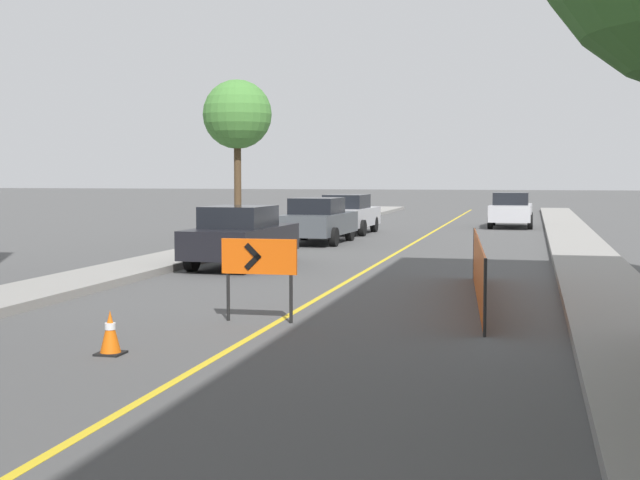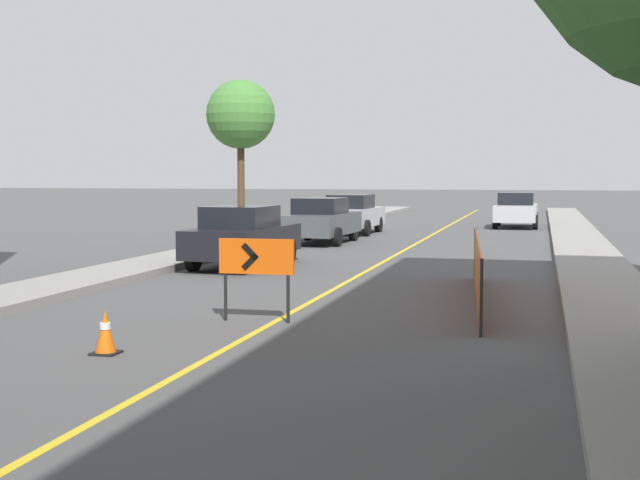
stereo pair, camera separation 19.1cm
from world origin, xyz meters
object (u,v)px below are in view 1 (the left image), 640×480
object	(u,v)px
arrow_barricade_primary	(259,261)
parked_car_curb_mid	(318,220)
street_tree_left_near	(237,115)
parked_car_curb_near	(241,236)
parked_car_curb_far	(348,214)
parked_car_opposite_side	(511,210)
traffic_cone_fourth	(110,333)

from	to	relation	value
arrow_barricade_primary	parked_car_curb_mid	xyz separation A→B (m)	(-2.96, 16.38, -0.20)
arrow_barricade_primary	street_tree_left_near	distance (m)	15.87
parked_car_curb_near	parked_car_curb_far	distance (m)	13.32
parked_car_opposite_side	street_tree_left_near	bearing A→B (deg)	-123.21
traffic_cone_fourth	parked_car_opposite_side	xyz separation A→B (m)	(4.53, 30.36, 0.51)
street_tree_left_near	arrow_barricade_primary	bearing A→B (deg)	-70.09
arrow_barricade_primary	parked_car_opposite_side	world-z (taller)	parked_car_opposite_side
traffic_cone_fourth	street_tree_left_near	world-z (taller)	street_tree_left_near
parked_car_curb_far	parked_car_curb_mid	bearing A→B (deg)	-87.31
parked_car_curb_mid	parked_car_curb_far	xyz separation A→B (m)	(0.00, 5.10, 0.00)
traffic_cone_fourth	arrow_barricade_primary	xyz separation A→B (m)	(1.15, 2.98, 0.71)
arrow_barricade_primary	street_tree_left_near	xyz separation A→B (m)	(-5.28, 14.59, 3.35)
arrow_barricade_primary	parked_car_curb_near	xyz separation A→B (m)	(-3.03, 8.16, -0.20)
parked_car_curb_far	street_tree_left_near	distance (m)	8.10
parked_car_opposite_side	parked_car_curb_far	bearing A→B (deg)	-136.12
traffic_cone_fourth	parked_car_curb_near	world-z (taller)	parked_car_curb_near
arrow_barricade_primary	parked_car_curb_far	bearing A→B (deg)	96.70
arrow_barricade_primary	parked_car_curb_far	size ratio (longest dim) A/B	0.31
arrow_barricade_primary	parked_car_opposite_side	bearing A→B (deg)	81.82
traffic_cone_fourth	parked_car_curb_mid	xyz separation A→B (m)	(-1.81, 19.37, 0.51)
traffic_cone_fourth	parked_car_opposite_side	bearing A→B (deg)	81.51
arrow_barricade_primary	parked_car_curb_near	size ratio (longest dim) A/B	0.31
street_tree_left_near	parked_car_curb_near	bearing A→B (deg)	-70.68
parked_car_curb_far	street_tree_left_near	world-z (taller)	street_tree_left_near
parked_car_curb_mid	parked_car_opposite_side	size ratio (longest dim) A/B	1.01
parked_car_curb_mid	parked_car_curb_near	bearing A→B (deg)	-87.75
parked_car_curb_far	parked_car_opposite_side	distance (m)	8.66
traffic_cone_fourth	parked_car_curb_far	xyz separation A→B (m)	(-1.80, 24.46, 0.51)
traffic_cone_fourth	parked_car_curb_near	bearing A→B (deg)	99.59
parked_car_curb_mid	parked_car_curb_far	world-z (taller)	same
traffic_cone_fourth	street_tree_left_near	size ratio (longest dim) A/B	0.11
parked_car_curb_far	parked_car_opposite_side	bearing A→B (deg)	45.70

